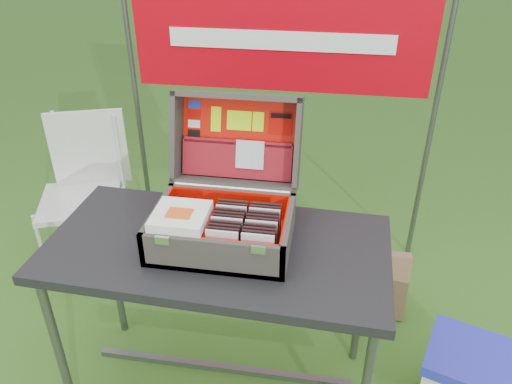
% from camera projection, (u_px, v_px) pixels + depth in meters
% --- Properties ---
extents(ground, '(80.00, 80.00, 0.00)m').
position_uv_depth(ground, '(246.00, 374.00, 2.37)').
color(ground, '#3E6824').
rests_on(ground, ground).
extents(table, '(1.32, 0.70, 0.81)m').
position_uv_depth(table, '(221.00, 322.00, 2.10)').
color(table, black).
rests_on(table, ground).
extents(table_top, '(1.32, 0.70, 0.04)m').
position_uv_depth(table_top, '(217.00, 248.00, 1.91)').
color(table_top, black).
rests_on(table_top, ground).
extents(table_leg_fl, '(0.04, 0.04, 0.77)m').
position_uv_depth(table_leg_fl, '(60.00, 356.00, 1.97)').
color(table_leg_fl, '#59595B').
rests_on(table_leg_fl, ground).
extents(table_leg_bl, '(0.04, 0.04, 0.77)m').
position_uv_depth(table_leg_bl, '(114.00, 271.00, 2.42)').
color(table_leg_bl, '#59595B').
rests_on(table_leg_bl, ground).
extents(table_leg_br, '(0.04, 0.04, 0.77)m').
position_uv_depth(table_leg_br, '(361.00, 298.00, 2.26)').
color(table_leg_br, '#59595B').
rests_on(table_leg_br, ground).
extents(table_brace, '(1.15, 0.03, 0.03)m').
position_uv_depth(table_brace, '(223.00, 368.00, 2.25)').
color(table_brace, '#59595B').
rests_on(table_brace, ground).
extents(suitcase, '(0.52, 0.53, 0.47)m').
position_uv_depth(suitcase, '(224.00, 182.00, 1.83)').
color(suitcase, '#464138').
rests_on(suitcase, table).
extents(suitcase_base_bottom, '(0.52, 0.37, 0.02)m').
position_uv_depth(suitcase_base_bottom, '(223.00, 241.00, 1.89)').
color(suitcase_base_bottom, '#464138').
rests_on(suitcase_base_bottom, table_top).
extents(suitcase_base_wall_front, '(0.52, 0.02, 0.14)m').
position_uv_depth(suitcase_base_wall_front, '(211.00, 257.00, 1.71)').
color(suitcase_base_wall_front, '#464138').
rests_on(suitcase_base_wall_front, table_top).
extents(suitcase_base_wall_back, '(0.52, 0.02, 0.14)m').
position_uv_depth(suitcase_base_wall_back, '(232.00, 204.00, 2.01)').
color(suitcase_base_wall_back, '#464138').
rests_on(suitcase_base_wall_back, table_top).
extents(suitcase_base_wall_left, '(0.02, 0.37, 0.14)m').
position_uv_depth(suitcase_base_wall_left, '(159.00, 223.00, 1.90)').
color(suitcase_base_wall_left, '#464138').
rests_on(suitcase_base_wall_left, table_top).
extents(suitcase_base_wall_right, '(0.02, 0.37, 0.14)m').
position_uv_depth(suitcase_base_wall_right, '(288.00, 235.00, 1.83)').
color(suitcase_base_wall_right, '#464138').
rests_on(suitcase_base_wall_right, table_top).
extents(suitcase_liner_floor, '(0.48, 0.33, 0.01)m').
position_uv_depth(suitcase_liner_floor, '(223.00, 239.00, 1.89)').
color(suitcase_liner_floor, '#EB1700').
rests_on(suitcase_liner_floor, suitcase_base_bottom).
extents(suitcase_latch_left, '(0.05, 0.01, 0.03)m').
position_uv_depth(suitcase_latch_left, '(162.00, 240.00, 1.70)').
color(suitcase_latch_left, silver).
rests_on(suitcase_latch_left, suitcase_base_wall_front).
extents(suitcase_latch_right, '(0.05, 0.01, 0.03)m').
position_uv_depth(suitcase_latch_right, '(258.00, 250.00, 1.65)').
color(suitcase_latch_right, silver).
rests_on(suitcase_latch_right, suitcase_base_wall_front).
extents(suitcase_hinge, '(0.46, 0.02, 0.02)m').
position_uv_depth(suitcase_hinge, '(232.00, 188.00, 1.98)').
color(suitcase_hinge, silver).
rests_on(suitcase_hinge, suitcase_base_wall_back).
extents(suitcase_lid_back, '(0.52, 0.13, 0.36)m').
position_uv_depth(suitcase_lid_back, '(239.00, 138.00, 2.06)').
color(suitcase_lid_back, '#464138').
rests_on(suitcase_lid_back, suitcase_base_wall_back).
extents(suitcase_lid_rim_far, '(0.52, 0.14, 0.06)m').
position_uv_depth(suitcase_lid_rim_far, '(238.00, 96.00, 1.96)').
color(suitcase_lid_rim_far, '#464138').
rests_on(suitcase_lid_rim_far, suitcase_lid_back).
extents(suitcase_lid_rim_near, '(0.52, 0.14, 0.06)m').
position_uv_depth(suitcase_lid_rim_near, '(235.00, 182.00, 2.05)').
color(suitcase_lid_rim_near, '#464138').
rests_on(suitcase_lid_rim_near, suitcase_lid_back).
extents(suitcase_lid_rim_left, '(0.02, 0.24, 0.39)m').
position_uv_depth(suitcase_lid_rim_left, '(177.00, 136.00, 2.04)').
color(suitcase_lid_rim_left, '#464138').
rests_on(suitcase_lid_rim_left, suitcase_lid_back).
extents(suitcase_lid_rim_right, '(0.02, 0.24, 0.39)m').
position_uv_depth(suitcase_lid_rim_right, '(298.00, 144.00, 1.97)').
color(suitcase_lid_rim_right, '#464138').
rests_on(suitcase_lid_rim_right, suitcase_lid_back).
extents(suitcase_lid_liner, '(0.47, 0.10, 0.31)m').
position_uv_depth(suitcase_lid_liner, '(239.00, 138.00, 2.05)').
color(suitcase_lid_liner, '#EB1700').
rests_on(suitcase_lid_liner, suitcase_lid_back).
extents(suitcase_liner_wall_front, '(0.48, 0.01, 0.12)m').
position_uv_depth(suitcase_liner_wall_front, '(212.00, 252.00, 1.72)').
color(suitcase_liner_wall_front, '#EB1700').
rests_on(suitcase_liner_wall_front, suitcase_base_bottom).
extents(suitcase_liner_wall_back, '(0.48, 0.01, 0.12)m').
position_uv_depth(suitcase_liner_wall_back, '(231.00, 204.00, 1.99)').
color(suitcase_liner_wall_back, '#EB1700').
rests_on(suitcase_liner_wall_back, suitcase_base_bottom).
extents(suitcase_liner_wall_left, '(0.01, 0.33, 0.12)m').
position_uv_depth(suitcase_liner_wall_left, '(162.00, 221.00, 1.89)').
color(suitcase_liner_wall_left, '#EB1700').
rests_on(suitcase_liner_wall_left, suitcase_base_bottom).
extents(suitcase_liner_wall_right, '(0.01, 0.33, 0.12)m').
position_uv_depth(suitcase_liner_wall_right, '(285.00, 232.00, 1.82)').
color(suitcase_liner_wall_right, '#EB1700').
rests_on(suitcase_liner_wall_right, suitcase_base_bottom).
extents(suitcase_lid_pocket, '(0.46, 0.07, 0.15)m').
position_uv_depth(suitcase_lid_pocket, '(237.00, 160.00, 2.05)').
color(suitcase_lid_pocket, maroon).
rests_on(suitcase_lid_pocket, suitcase_lid_liner).
extents(suitcase_pocket_edge, '(0.45, 0.02, 0.02)m').
position_uv_depth(suitcase_pocket_edge, '(237.00, 142.00, 2.03)').
color(suitcase_pocket_edge, maroon).
rests_on(suitcase_pocket_edge, suitcase_lid_pocket).
extents(suitcase_pocket_cd, '(0.12, 0.04, 0.11)m').
position_uv_depth(suitcase_pocket_cd, '(250.00, 155.00, 2.02)').
color(suitcase_pocket_cd, silver).
rests_on(suitcase_pocket_cd, suitcase_lid_pocket).
extents(lid_sticker_cc_a, '(0.05, 0.01, 0.03)m').
position_uv_depth(lid_sticker_cc_a, '(194.00, 104.00, 2.04)').
color(lid_sticker_cc_a, '#1933B2').
rests_on(lid_sticker_cc_a, suitcase_lid_liner).
extents(lid_sticker_cc_b, '(0.05, 0.01, 0.03)m').
position_uv_depth(lid_sticker_cc_b, '(194.00, 114.00, 2.05)').
color(lid_sticker_cc_b, '#B20802').
rests_on(lid_sticker_cc_b, suitcase_lid_liner).
extents(lid_sticker_cc_c, '(0.05, 0.01, 0.03)m').
position_uv_depth(lid_sticker_cc_c, '(194.00, 124.00, 2.06)').
color(lid_sticker_cc_c, white).
rests_on(lid_sticker_cc_c, suitcase_lid_liner).
extents(lid_sticker_cc_d, '(0.05, 0.01, 0.03)m').
position_uv_depth(lid_sticker_cc_d, '(194.00, 133.00, 2.07)').
color(lid_sticker_cc_d, black).
rests_on(lid_sticker_cc_d, suitcase_lid_liner).
extents(lid_card_neon_tall, '(0.04, 0.03, 0.10)m').
position_uv_depth(lid_card_neon_tall, '(216.00, 119.00, 2.04)').
color(lid_card_neon_tall, '#C4FD0A').
rests_on(lid_card_neon_tall, suitcase_lid_liner).
extents(lid_card_neon_main, '(0.10, 0.03, 0.08)m').
position_uv_depth(lid_card_neon_main, '(239.00, 121.00, 2.03)').
color(lid_card_neon_main, '#C4FD0A').
rests_on(lid_card_neon_main, suitcase_lid_liner).
extents(lid_card_neon_small, '(0.05, 0.03, 0.08)m').
position_uv_depth(lid_card_neon_small, '(258.00, 122.00, 2.02)').
color(lid_card_neon_small, '#C4FD0A').
rests_on(lid_card_neon_small, suitcase_lid_liner).
extents(lid_sticker_band, '(0.09, 0.03, 0.09)m').
position_uv_depth(lid_sticker_band, '(281.00, 123.00, 2.00)').
color(lid_sticker_band, '#B20802').
rests_on(lid_sticker_band, suitcase_lid_liner).
extents(lid_sticker_band_bar, '(0.08, 0.01, 0.02)m').
position_uv_depth(lid_sticker_band_bar, '(281.00, 116.00, 2.00)').
color(lid_sticker_band_bar, black).
rests_on(lid_sticker_band_bar, suitcase_lid_liner).
extents(cd_left_0, '(0.11, 0.01, 0.13)m').
position_uv_depth(cd_left_0, '(222.00, 247.00, 1.73)').
color(cd_left_0, silver).
rests_on(cd_left_0, suitcase_liner_floor).
extents(cd_left_1, '(0.11, 0.01, 0.13)m').
position_uv_depth(cd_left_1, '(224.00, 243.00, 1.75)').
color(cd_left_1, black).
rests_on(cd_left_1, suitcase_liner_floor).
extents(cd_left_2, '(0.11, 0.01, 0.13)m').
position_uv_depth(cd_left_2, '(225.00, 240.00, 1.76)').
color(cd_left_2, black).
rests_on(cd_left_2, suitcase_liner_floor).
extents(cd_left_3, '(0.11, 0.01, 0.13)m').
position_uv_depth(cd_left_3, '(226.00, 237.00, 1.78)').
color(cd_left_3, black).
rests_on(cd_left_3, suitcase_liner_floor).
extents(cd_left_4, '(0.11, 0.01, 0.13)m').
position_uv_depth(cd_left_4, '(227.00, 233.00, 1.80)').
color(cd_left_4, silver).
rests_on(cd_left_4, suitcase_liner_floor).
extents(cd_left_5, '(0.11, 0.01, 0.13)m').
position_uv_depth(cd_left_5, '(228.00, 230.00, 1.81)').
color(cd_left_5, black).
rests_on(cd_left_5, suitcase_liner_floor).
extents(cd_left_6, '(0.11, 0.01, 0.13)m').
position_uv_depth(cd_left_6, '(229.00, 227.00, 1.83)').
color(cd_left_6, black).
rests_on(cd_left_6, suitcase_liner_floor).
extents(cd_left_7, '(0.11, 0.01, 0.13)m').
position_uv_depth(cd_left_7, '(231.00, 224.00, 1.85)').
color(cd_left_7, black).
rests_on(cd_left_7, suitcase_liner_floor).
extents(cd_left_8, '(0.11, 0.01, 0.13)m').
position_uv_depth(cd_left_8, '(232.00, 221.00, 1.87)').
color(cd_left_8, silver).
rests_on(cd_left_8, suitcase_liner_floor).
extents(cd_left_9, '(0.11, 0.01, 0.13)m').
position_uv_depth(cd_left_9, '(233.00, 218.00, 1.88)').
color(cd_left_9, black).
rests_on(cd_left_9, suitcase_liner_floor).
extents(cd_left_10, '(0.11, 0.01, 0.13)m').
position_uv_depth(cd_left_10, '(234.00, 215.00, 1.90)').
color(cd_left_10, black).
rests_on(cd_left_10, suitcase_liner_floor).
extents(cd_right_0, '(0.11, 0.01, 0.13)m').
position_uv_depth(cd_right_0, '(258.00, 250.00, 1.71)').
color(cd_right_0, silver).
rests_on(cd_right_0, suitcase_liner_floor).
extents(cd_right_1, '(0.11, 0.01, 0.13)m').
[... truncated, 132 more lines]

